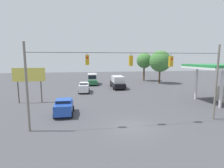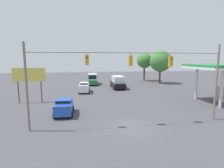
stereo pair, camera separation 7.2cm
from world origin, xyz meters
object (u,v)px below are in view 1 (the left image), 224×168
object	(u,v)px
overhead_signal_span	(131,76)
tree_horizon_left	(160,61)
box_truck_green_withflow_deep	(92,79)
sedan_white_withflow_far	(84,87)
traffic_cone_fourth	(63,99)
traffic_cone_third	(61,103)
roadside_billboard	(29,77)
traffic_cone_nearest	(58,113)
tree_horizon_right	(144,61)
box_truck_black_oncoming_deep	(118,82)
sedan_blue_parked_shoulder	(64,107)
traffic_cone_second	(60,108)

from	to	relation	value
overhead_signal_span	tree_horizon_left	bearing A→B (deg)	-119.80
box_truck_green_withflow_deep	sedan_white_withflow_far	bearing A→B (deg)	78.36
sedan_white_withflow_far	traffic_cone_fourth	bearing A→B (deg)	63.63
traffic_cone_third	tree_horizon_left	distance (m)	29.76
tree_horizon_left	roadside_billboard	bearing A→B (deg)	30.31
overhead_signal_span	sedan_white_withflow_far	bearing A→B (deg)	-76.37
sedan_white_withflow_far	traffic_cone_nearest	bearing A→B (deg)	77.21
traffic_cone_nearest	tree_horizon_right	size ratio (longest dim) A/B	0.07
box_truck_black_oncoming_deep	tree_horizon_left	distance (m)	14.24
tree_horizon_right	box_truck_green_withflow_deep	bearing A→B (deg)	16.10
traffic_cone_third	tree_horizon_right	bearing A→B (deg)	-131.11
overhead_signal_span	tree_horizon_right	xyz separation A→B (m)	(-13.14, -32.45, 1.07)
box_truck_black_oncoming_deep	box_truck_green_withflow_deep	distance (m)	8.49
overhead_signal_span	traffic_cone_third	bearing A→B (deg)	-49.06
traffic_cone_nearest	tree_horizon_right	bearing A→B (deg)	-125.71
overhead_signal_span	tree_horizon_left	size ratio (longest dim) A/B	2.19
sedan_blue_parked_shoulder	traffic_cone_fourth	bearing A→B (deg)	-82.95
traffic_cone_second	traffic_cone_third	distance (m)	2.52
sedan_white_withflow_far	roadside_billboard	distance (m)	10.65
traffic_cone_third	overhead_signal_span	bearing A→B (deg)	130.94
box_truck_black_oncoming_deep	box_truck_green_withflow_deep	world-z (taller)	box_truck_black_oncoming_deep
sedan_blue_parked_shoulder	tree_horizon_left	distance (m)	31.94
box_truck_black_oncoming_deep	traffic_cone_fourth	size ratio (longest dim) A/B	12.60
traffic_cone_nearest	traffic_cone_third	size ratio (longest dim) A/B	1.00
overhead_signal_span	traffic_cone_fourth	xyz separation A→B (m)	(7.49, -10.91, -4.48)
traffic_cone_fourth	tree_horizon_right	world-z (taller)	tree_horizon_right
traffic_cone_fourth	tree_horizon_right	bearing A→B (deg)	-133.77
sedan_white_withflow_far	tree_horizon_right	distance (m)	23.45
traffic_cone_second	traffic_cone_fourth	bearing A→B (deg)	-88.52
box_truck_black_oncoming_deep	traffic_cone_second	size ratio (longest dim) A/B	12.60
traffic_cone_nearest	traffic_cone_third	world-z (taller)	same
box_truck_black_oncoming_deep	box_truck_green_withflow_deep	bearing A→B (deg)	-53.02
traffic_cone_fourth	box_truck_black_oncoming_deep	bearing A→B (deg)	-135.48
traffic_cone_fourth	roadside_billboard	world-z (taller)	roadside_billboard
roadside_billboard	overhead_signal_span	bearing A→B (deg)	138.16
traffic_cone_third	sedan_white_withflow_far	bearing A→B (deg)	-110.81
sedan_blue_parked_shoulder	traffic_cone_nearest	xyz separation A→B (m)	(0.62, 0.24, -0.67)
tree_horizon_left	tree_horizon_right	world-z (taller)	tree_horizon_left
traffic_cone_second	roadside_billboard	world-z (taller)	roadside_billboard
roadside_billboard	tree_horizon_left	size ratio (longest dim) A/B	0.60
overhead_signal_span	roadside_billboard	size ratio (longest dim) A/B	3.64
sedan_blue_parked_shoulder	traffic_cone_nearest	world-z (taller)	sedan_blue_parked_shoulder
box_truck_green_withflow_deep	traffic_cone_nearest	xyz separation A→B (m)	(5.24, 24.04, -1.03)
sedan_blue_parked_shoulder	traffic_cone_nearest	size ratio (longest dim) A/B	6.93
traffic_cone_second	roadside_billboard	distance (m)	7.46
sedan_blue_parked_shoulder	roadside_billboard	distance (m)	8.95
sedan_blue_parked_shoulder	traffic_cone_third	bearing A→B (deg)	-78.62
sedan_white_withflow_far	box_truck_green_withflow_deep	xyz separation A→B (m)	(-2.18, -10.60, 0.31)
box_truck_black_oncoming_deep	traffic_cone_nearest	xyz separation A→B (m)	(10.34, 17.25, -1.04)
sedan_white_withflow_far	traffic_cone_third	bearing A→B (deg)	69.19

